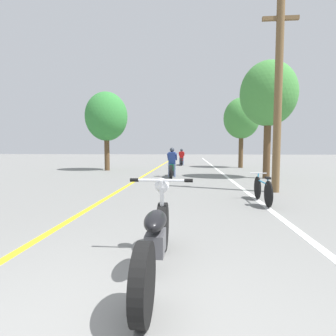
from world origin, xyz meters
TOP-DOWN VIEW (x-y plane):
  - lane_stripe_center at (-1.70, 13.18)m, footprint 0.14×48.00m
  - lane_stripe_edge at (2.49, 13.18)m, footprint 0.14×48.00m
  - utility_pole at (3.41, 7.03)m, footprint 1.10×0.24m
  - roadside_tree_right_near at (4.25, 11.00)m, footprint 2.58×2.32m
  - roadside_tree_right_far at (4.36, 17.85)m, footprint 2.55×2.30m
  - roadside_tree_left at (-4.63, 14.80)m, footprint 2.67×2.41m
  - motorcycle_foreground at (0.27, 1.23)m, footprint 0.82×2.20m
  - motorcycle_rider_lead at (-0.22, 11.22)m, footprint 0.50×2.11m
  - motorcycle_rider_far at (-0.02, 20.42)m, footprint 0.50×2.09m
  - bicycle_parked at (2.53, 5.27)m, footprint 0.44×1.65m

SIDE VIEW (x-z plane):
  - lane_stripe_center at x=-1.70m, z-range 0.00..0.01m
  - lane_stripe_edge at x=2.49m, z-range 0.00..0.01m
  - bicycle_parked at x=2.53m, z-range -0.03..0.72m
  - motorcycle_foreground at x=0.27m, z-range -0.09..0.93m
  - motorcycle_rider_far at x=-0.02m, z-range -0.16..1.22m
  - motorcycle_rider_lead at x=-0.22m, z-range -0.18..1.27m
  - utility_pole at x=3.41m, z-range 0.09..6.10m
  - roadside_tree_left at x=-4.63m, z-range 0.92..5.89m
  - roadside_tree_right_far at x=4.36m, z-range 1.02..6.08m
  - roadside_tree_right_near at x=4.25m, z-range 1.18..6.60m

